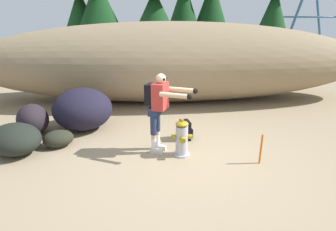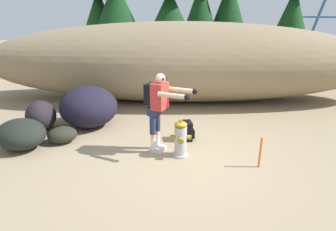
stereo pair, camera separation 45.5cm
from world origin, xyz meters
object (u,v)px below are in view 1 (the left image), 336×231
at_px(boulder_small, 15,139).
at_px(survey_stake, 261,149).
at_px(boulder_mid, 33,119).
at_px(boulder_outlier, 58,139).
at_px(spare_backpack, 185,130).
at_px(boulder_large, 83,109).
at_px(fire_hydrant, 182,139).
at_px(utility_worker, 159,104).

height_order(boulder_small, survey_stake, boulder_small).
relative_size(boulder_mid, survey_stake, 1.51).
bearing_deg(boulder_small, boulder_mid, 92.15).
xyz_separation_m(boulder_mid, boulder_outlier, (0.80, -0.73, -0.18)).
distance_m(spare_backpack, boulder_large, 2.60).
distance_m(boulder_large, boulder_outlier, 1.12).
bearing_deg(boulder_large, fire_hydrant, -34.00).
bearing_deg(boulder_mid, fire_hydrant, -20.28).
height_order(utility_worker, survey_stake, utility_worker).
height_order(boulder_small, boulder_outlier, boulder_small).
relative_size(spare_backpack, survey_stake, 0.78).
distance_m(fire_hydrant, boulder_outlier, 2.68).
relative_size(boulder_large, boulder_outlier, 2.28).
xyz_separation_m(boulder_large, boulder_small, (-1.07, -1.30, -0.20)).
distance_m(boulder_mid, boulder_outlier, 1.10).
bearing_deg(boulder_mid, spare_backpack, -7.70).
distance_m(utility_worker, boulder_mid, 3.24).
distance_m(boulder_mid, survey_stake, 5.16).
relative_size(utility_worker, boulder_large, 1.14).
height_order(utility_worker, boulder_large, utility_worker).
distance_m(spare_backpack, boulder_outlier, 2.79).
bearing_deg(boulder_small, survey_stake, -7.80).
xyz_separation_m(spare_backpack, boulder_outlier, (-2.77, -0.25, -0.03)).
relative_size(fire_hydrant, boulder_large, 0.54).
xyz_separation_m(utility_worker, spare_backpack, (0.59, 0.60, -0.83)).
xyz_separation_m(boulder_large, survey_stake, (3.77, -1.97, -0.21)).
relative_size(utility_worker, boulder_outlier, 2.59).
bearing_deg(boulder_large, spare_backpack, -17.49).
relative_size(spare_backpack, boulder_mid, 0.52).
relative_size(fire_hydrant, utility_worker, 0.47).
height_order(utility_worker, boulder_small, utility_worker).
xyz_separation_m(spare_backpack, boulder_large, (-2.47, 0.78, 0.30)).
distance_m(spare_backpack, boulder_mid, 3.61).
height_order(fire_hydrant, spare_backpack, fire_hydrant).
bearing_deg(boulder_small, utility_worker, -1.45).
bearing_deg(spare_backpack, boulder_small, 178.10).
height_order(fire_hydrant, boulder_mid, fire_hydrant).
bearing_deg(boulder_small, spare_backpack, 8.46).
height_order(utility_worker, boulder_mid, utility_worker).
bearing_deg(boulder_outlier, boulder_small, -159.86).
relative_size(spare_backpack, boulder_small, 0.42).
height_order(boulder_large, boulder_outlier, boulder_large).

